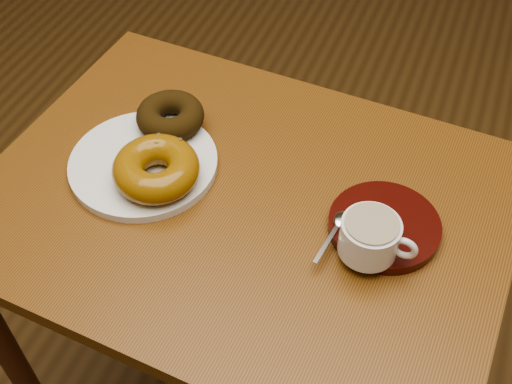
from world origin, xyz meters
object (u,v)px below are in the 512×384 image
(cafe_table, at_px, (244,245))
(donut_plate, at_px, (144,163))
(saucer, at_px, (384,226))
(coffee_cup, at_px, (371,237))

(cafe_table, relative_size, donut_plate, 3.55)
(donut_plate, height_order, saucer, saucer)
(donut_plate, distance_m, saucer, 0.37)
(cafe_table, distance_m, donut_plate, 0.21)
(saucer, height_order, coffee_cup, coffee_cup)
(donut_plate, bearing_deg, saucer, 1.77)
(donut_plate, height_order, coffee_cup, coffee_cup)
(coffee_cup, bearing_deg, donut_plate, 177.55)
(cafe_table, relative_size, saucer, 5.13)
(cafe_table, xyz_separation_m, donut_plate, (-0.17, 0.00, 0.12))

